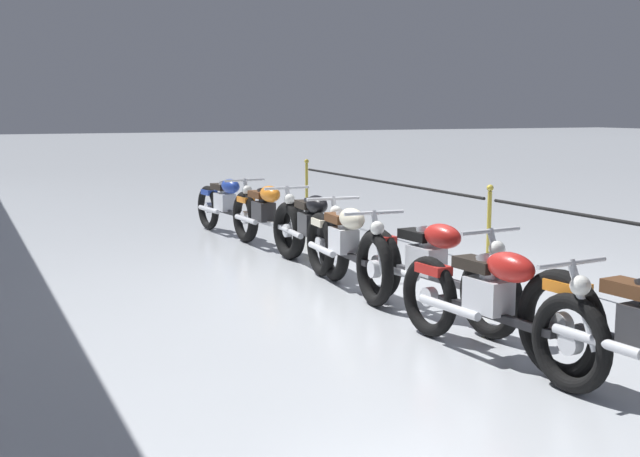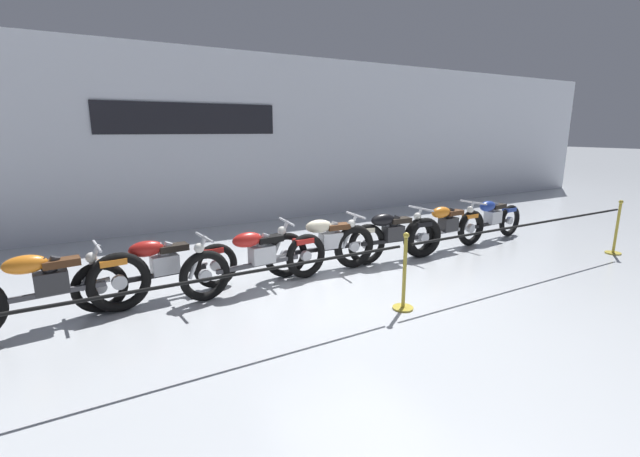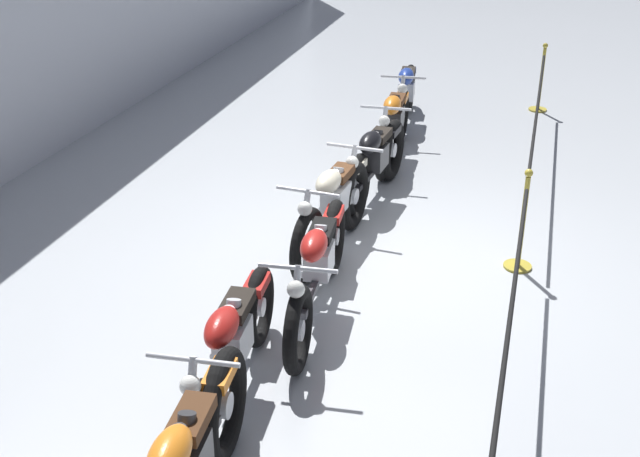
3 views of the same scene
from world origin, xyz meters
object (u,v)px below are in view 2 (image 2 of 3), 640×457
(motorcycle_cream_3, at_px, (328,244))
(motorcycle_orange_5, at_px, (446,228))
(motorcycle_black_4, at_px, (390,237))
(motorcycle_blue_6, at_px, (491,220))
(stanchion_mid_left, at_px, (404,284))
(motorcycle_orange_0, at_px, (47,289))
(stanchion_mid_right, at_px, (616,236))
(motorcycle_red_1, at_px, (161,268))
(stanchion_far_left, at_px, (309,274))
(motorcycle_red_2, at_px, (258,259))

(motorcycle_cream_3, relative_size, motorcycle_orange_5, 1.02)
(motorcycle_black_4, bearing_deg, motorcycle_blue_6, 2.96)
(motorcycle_orange_5, xyz_separation_m, stanchion_mid_left, (-2.61, -1.79, -0.11))
(motorcycle_orange_0, relative_size, stanchion_mid_left, 2.26)
(stanchion_mid_right, bearing_deg, motorcycle_black_4, 157.13)
(motorcycle_cream_3, xyz_separation_m, motorcycle_black_4, (1.22, -0.15, -0.00))
(motorcycle_red_1, xyz_separation_m, motorcycle_orange_5, (5.34, -0.17, 0.01))
(motorcycle_orange_0, xyz_separation_m, motorcycle_cream_3, (4.02, 0.16, -0.02))
(motorcycle_blue_6, bearing_deg, stanchion_mid_right, -56.62)
(motorcycle_red_1, height_order, stanchion_far_left, stanchion_far_left)
(motorcycle_cream_3, bearing_deg, motorcycle_red_1, 178.35)
(motorcycle_red_2, height_order, motorcycle_black_4, motorcycle_black_4)
(motorcycle_cream_3, distance_m, motorcycle_blue_6, 4.09)
(stanchion_far_left, bearing_deg, motorcycle_orange_5, 23.97)
(motorcycle_cream_3, distance_m, stanchion_far_left, 2.35)
(motorcycle_black_4, relative_size, stanchion_mid_right, 2.15)
(motorcycle_orange_0, height_order, stanchion_far_left, stanchion_far_left)
(motorcycle_black_4, height_order, motorcycle_orange_5, motorcycle_black_4)
(motorcycle_cream_3, height_order, motorcycle_black_4, motorcycle_black_4)
(motorcycle_black_4, xyz_separation_m, motorcycle_orange_5, (1.44, 0.06, -0.00))
(motorcycle_red_1, xyz_separation_m, stanchion_mid_right, (8.01, -1.97, -0.10))
(motorcycle_orange_0, distance_m, motorcycle_blue_6, 8.12)
(stanchion_mid_left, bearing_deg, motorcycle_orange_5, 34.50)
(stanchion_far_left, bearing_deg, motorcycle_cream_3, 53.91)
(motorcycle_orange_0, bearing_deg, motorcycle_blue_6, 1.12)
(motorcycle_orange_5, distance_m, stanchion_mid_left, 3.17)
(motorcycle_orange_5, distance_m, stanchion_mid_right, 3.22)
(motorcycle_red_2, xyz_separation_m, motorcycle_cream_3, (1.33, 0.21, 0.01))
(motorcycle_red_1, relative_size, motorcycle_red_2, 0.94)
(motorcycle_blue_6, height_order, stanchion_mid_left, stanchion_mid_left)
(motorcycle_cream_3, height_order, motorcycle_blue_6, motorcycle_cream_3)
(stanchion_mid_right, bearing_deg, motorcycle_orange_0, 169.54)
(motorcycle_red_2, bearing_deg, motorcycle_orange_0, 179.01)
(motorcycle_orange_0, bearing_deg, stanchion_mid_right, -10.46)
(motorcycle_red_2, relative_size, motorcycle_blue_6, 1.12)
(motorcycle_blue_6, height_order, stanchion_far_left, stanchion_far_left)
(motorcycle_red_2, bearing_deg, motorcycle_black_4, 1.27)
(motorcycle_red_2, height_order, stanchion_mid_right, stanchion_mid_right)
(stanchion_mid_right, bearing_deg, motorcycle_orange_5, 146.17)
(motorcycle_orange_5, height_order, stanchion_mid_right, stanchion_mid_right)
(motorcycle_orange_0, xyz_separation_m, motorcycle_red_1, (1.34, 0.24, -0.03))
(motorcycle_blue_6, xyz_separation_m, stanchion_far_left, (-5.47, -1.89, 0.28))
(motorcycle_orange_5, relative_size, motorcycle_blue_6, 1.04)
(motorcycle_orange_0, relative_size, motorcycle_cream_3, 1.05)
(motorcycle_red_2, xyz_separation_m, stanchion_mid_left, (1.38, -1.68, -0.11))
(motorcycle_blue_6, bearing_deg, motorcycle_black_4, -177.04)
(motorcycle_cream_3, bearing_deg, motorcycle_red_2, -171.08)
(stanchion_far_left, bearing_deg, motorcycle_red_1, 123.46)
(motorcycle_orange_5, height_order, stanchion_far_left, stanchion_far_left)
(motorcycle_orange_0, height_order, motorcycle_orange_5, motorcycle_orange_0)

